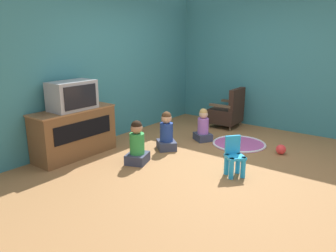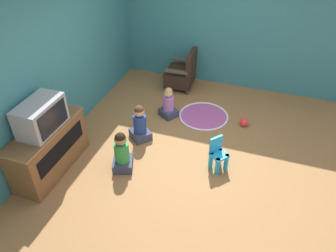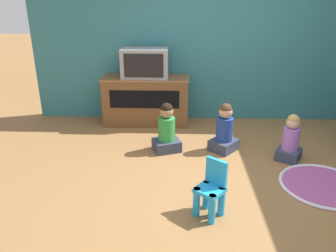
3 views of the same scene
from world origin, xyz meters
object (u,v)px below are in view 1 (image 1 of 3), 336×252
object	(u,v)px
toy_ball	(281,149)
yellow_kid_chair	(234,159)
tv_cabinet	(74,132)
child_watching_left	(166,133)
television	(72,95)
child_watching_right	(203,127)
black_armchair	(228,112)
child_watching_center	(137,145)

from	to	relation	value
toy_ball	yellow_kid_chair	bearing A→B (deg)	169.51
tv_cabinet	toy_ball	xyz separation A→B (m)	(2.08, -2.62, -0.31)
yellow_kid_chair	child_watching_left	distance (m)	1.44
television	child_watching_right	distance (m)	2.38
yellow_kid_chair	child_watching_left	bearing A→B (deg)	116.76
television	child_watching_left	size ratio (longest dim) A/B	1.07
tv_cabinet	child_watching_right	size ratio (longest dim) A/B	2.24
child_watching_right	black_armchair	bearing A→B (deg)	-54.01
black_armchair	yellow_kid_chair	world-z (taller)	black_armchair
tv_cabinet	child_watching_left	xyz separation A→B (m)	(1.14, -0.98, -0.11)
yellow_kid_chair	television	bearing A→B (deg)	148.19
black_armchair	child_watching_right	distance (m)	1.13
tv_cabinet	child_watching_center	distance (m)	1.08
television	yellow_kid_chair	distance (m)	2.62
yellow_kid_chair	black_armchair	bearing A→B (deg)	68.25
child_watching_center	child_watching_right	distance (m)	1.58
child_watching_right	tv_cabinet	bearing A→B (deg)	89.60
tv_cabinet	yellow_kid_chair	distance (m)	2.54
tv_cabinet	yellow_kid_chair	xyz separation A→B (m)	(0.84, -2.39, -0.16)
tv_cabinet	television	size ratio (longest dim) A/B	1.91
child_watching_right	child_watching_left	bearing A→B (deg)	105.27
tv_cabinet	television	xyz separation A→B (m)	(0.00, -0.02, 0.59)
television	black_armchair	world-z (taller)	television
tv_cabinet	child_watching_right	distance (m)	2.29
television	child_watching_center	distance (m)	1.26
tv_cabinet	black_armchair	distance (m)	3.26
yellow_kid_chair	child_watching_right	distance (m)	1.61
yellow_kid_chair	child_watching_left	world-z (taller)	child_watching_left
child_watching_center	television	bearing A→B (deg)	90.10
child_watching_left	child_watching_right	distance (m)	0.83
television	child_watching_right	bearing A→B (deg)	-31.70
child_watching_left	toy_ball	bearing A→B (deg)	-109.83
child_watching_left	child_watching_right	size ratio (longest dim) A/B	1.09
child_watching_left	tv_cabinet	bearing A→B (deg)	89.45
yellow_kid_chair	child_watching_center	distance (m)	1.46
yellow_kid_chair	toy_ball	bearing A→B (deg)	28.27
television	child_watching_left	world-z (taller)	television
child_watching_left	black_armchair	bearing A→B (deg)	-54.33
child_watching_center	toy_ball	bearing A→B (deg)	-63.65
tv_cabinet	yellow_kid_chair	size ratio (longest dim) A/B	2.45
black_armchair	yellow_kid_chair	distance (m)	2.55
yellow_kid_chair	child_watching_center	bearing A→B (deg)	147.45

